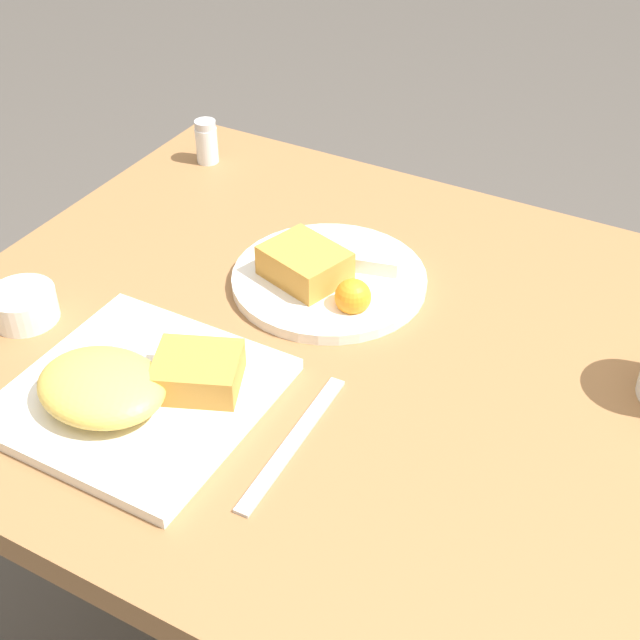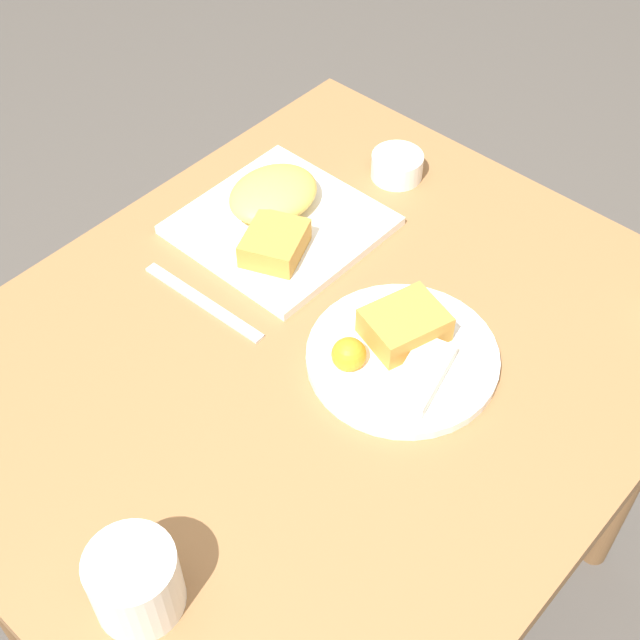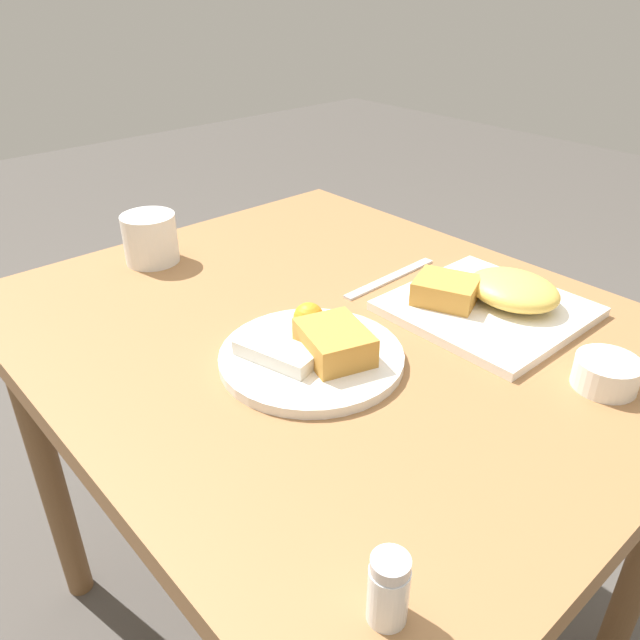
{
  "view_description": "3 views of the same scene",
  "coord_description": "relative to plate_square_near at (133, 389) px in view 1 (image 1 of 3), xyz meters",
  "views": [
    {
      "loc": [
        0.37,
        -0.71,
        1.35
      ],
      "look_at": [
        -0.02,
        -0.02,
        0.74
      ],
      "focal_mm": 50.0,
      "sensor_mm": 36.0,
      "label": 1
    },
    {
      "loc": [
        0.54,
        0.49,
        1.58
      ],
      "look_at": [
        -0.01,
        -0.01,
        0.75
      ],
      "focal_mm": 50.0,
      "sensor_mm": 36.0,
      "label": 2
    },
    {
      "loc": [
        -0.58,
        0.54,
        1.16
      ],
      "look_at": [
        -0.02,
        0.04,
        0.73
      ],
      "focal_mm": 35.0,
      "sensor_mm": 36.0,
      "label": 3
    }
  ],
  "objects": [
    {
      "name": "butter_knife",
      "position": [
        0.18,
        0.03,
        -0.02
      ],
      "size": [
        0.02,
        0.21,
        0.0
      ],
      "rotation": [
        0.0,
        0.0,
        1.61
      ],
      "color": "silver",
      "rests_on": "dining_table"
    },
    {
      "name": "salt_shaker",
      "position": [
        -0.24,
        0.49,
        0.01
      ],
      "size": [
        0.03,
        0.03,
        0.07
      ],
      "color": "white",
      "rests_on": "dining_table"
    },
    {
      "name": "dining_table",
      "position": [
        0.14,
        0.2,
        -0.11
      ],
      "size": [
        0.95,
        0.8,
        0.71
      ],
      "color": "olive",
      "rests_on": "ground_plane"
    },
    {
      "name": "plate_oval_far",
      "position": [
        0.08,
        0.29,
        -0.01
      ],
      "size": [
        0.24,
        0.24,
        0.05
      ],
      "color": "white",
      "rests_on": "dining_table"
    },
    {
      "name": "plate_square_near",
      "position": [
        0.0,
        0.0,
        0.0
      ],
      "size": [
        0.26,
        0.26,
        0.06
      ],
      "color": "white",
      "rests_on": "dining_table"
    },
    {
      "name": "sauce_ramekin",
      "position": [
        -0.21,
        0.06,
        -0.0
      ],
      "size": [
        0.08,
        0.08,
        0.04
      ],
      "color": "white",
      "rests_on": "dining_table"
    }
  ]
}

